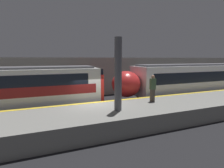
% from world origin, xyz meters
% --- Properties ---
extents(ground_plane, '(120.00, 120.00, 0.00)m').
position_xyz_m(ground_plane, '(0.00, 0.00, 0.00)').
color(ground_plane, black).
extents(platform, '(40.00, 3.93, 1.04)m').
position_xyz_m(platform, '(0.00, -1.96, 0.51)').
color(platform, slate).
rests_on(platform, ground).
extents(station_rear_barrier, '(50.00, 0.15, 4.07)m').
position_xyz_m(station_rear_barrier, '(0.00, 6.64, 2.04)').
color(station_rear_barrier, '#9E998E').
rests_on(station_rear_barrier, ground).
extents(support_pillar_near, '(0.41, 0.41, 4.10)m').
position_xyz_m(support_pillar_near, '(0.76, -2.35, 3.08)').
color(support_pillar_near, '#56565B').
rests_on(support_pillar_near, platform).
extents(train_modern, '(19.31, 2.96, 3.43)m').
position_xyz_m(train_modern, '(12.27, 2.11, 1.76)').
color(train_modern, black).
rests_on(train_modern, ground).
extents(person_waiting, '(0.38, 0.24, 1.82)m').
position_xyz_m(person_waiting, '(3.81, -1.32, 2.00)').
color(person_waiting, '#473D33').
rests_on(person_waiting, platform).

